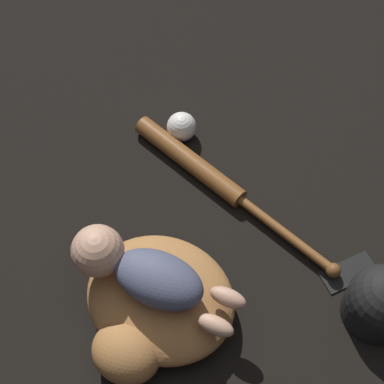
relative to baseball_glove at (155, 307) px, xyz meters
name	(u,v)px	position (x,y,z in m)	size (l,w,h in m)	color
ground_plane	(181,283)	(-0.04, -0.08, -0.05)	(6.00, 6.00, 0.00)	black
baseball_glove	(155,307)	(0.00, 0.00, 0.00)	(0.40, 0.40, 0.11)	#A8703D
baby_figure	(139,270)	(0.03, -0.03, 0.10)	(0.36, 0.20, 0.11)	#4C516B
baseball_bat	(207,174)	(-0.08, -0.35, -0.03)	(0.50, 0.39, 0.05)	brown
baseball	(182,127)	(-0.01, -0.48, -0.02)	(0.07, 0.07, 0.07)	white
baseball_cap	(381,302)	(-0.46, -0.05, 0.01)	(0.19, 0.22, 0.15)	black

